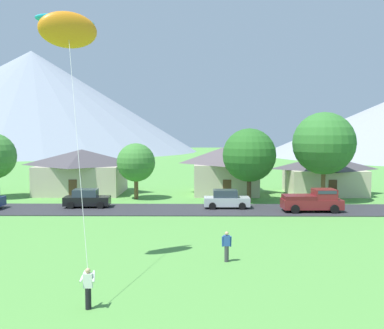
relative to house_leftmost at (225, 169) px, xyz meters
name	(u,v)px	position (x,y,z in m)	size (l,w,h in m)	color
road_strip	(178,210)	(-4.94, -11.54, -2.76)	(160.00, 6.19, 0.08)	#2D2D33
mountain_central_ridge	(32,101)	(-64.26, 114.23, 15.65)	(121.42, 121.42, 36.90)	gray
house_leftmost	(225,169)	(0.00, 0.00, 0.00)	(7.66, 8.64, 5.41)	beige
house_left_center	(82,170)	(-16.62, -0.14, -0.16)	(10.09, 8.53, 5.10)	beige
house_right_center	(324,174)	(11.33, -0.53, -0.50)	(8.91, 7.41, 4.45)	beige
tree_near_left	(324,143)	(9.71, -6.07, 3.14)	(6.37, 6.37, 9.14)	brown
tree_left_of_center	(136,163)	(-9.69, -4.72, 1.08)	(4.07, 4.07, 5.93)	brown
tree_near_right	(249,155)	(2.05, -6.72, 1.97)	(5.39, 5.39, 7.48)	#4C3823
parked_car_black_mid_east	(87,199)	(-13.54, -10.47, -1.93)	(4.28, 2.24, 1.68)	black
parked_car_silver_east_end	(226,199)	(-0.51, -10.73, -1.93)	(4.20, 2.09, 1.68)	#B7BCC1
pickup_truck_maroon_east_side	(313,200)	(7.07, -12.49, -1.74)	(5.24, 2.42, 1.99)	maroon
kite_flyer_with_kite	(68,33)	(-9.72, -28.95, 9.28)	(4.18, 7.23, 13.24)	black
watcher_person	(227,246)	(-1.57, -27.85, -1.92)	(0.56, 0.24, 1.68)	#3D3D42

